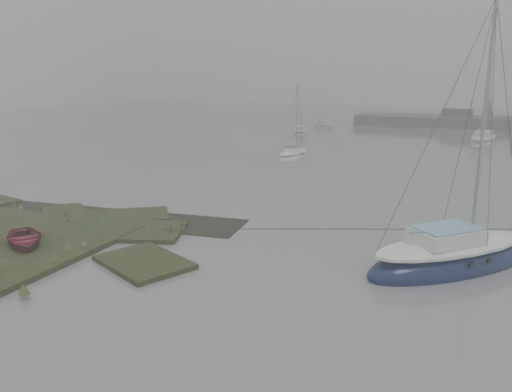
# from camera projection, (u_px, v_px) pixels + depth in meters

# --- Properties ---
(ground) EXTENTS (160.00, 160.00, 0.00)m
(ground) POSITION_uv_depth(u_px,v_px,m) (333.00, 153.00, 46.23)
(ground) COLOR slate
(ground) RESTS_ON ground
(sailboat_main) EXTENTS (6.72, 6.88, 10.22)m
(sailboat_main) POSITION_uv_depth(u_px,v_px,m) (450.00, 259.00, 18.34)
(sailboat_main) COLOR #0F1739
(sailboat_main) RESTS_ON ground
(sailboat_white) EXTENTS (1.95, 5.01, 6.93)m
(sailboat_white) POSITION_uv_depth(u_px,v_px,m) (293.00, 156.00, 42.84)
(sailboat_white) COLOR silver
(sailboat_white) RESTS_ON ground
(sailboat_far_a) EXTENTS (2.88, 5.19, 6.96)m
(sailboat_far_a) POSITION_uv_depth(u_px,v_px,m) (300.00, 133.00, 60.87)
(sailboat_far_a) COLOR #A4A9AE
(sailboat_far_a) RESTS_ON ground
(sailboat_far_b) EXTENTS (3.50, 7.16, 9.69)m
(sailboat_far_b) POSITION_uv_depth(u_px,v_px,m) (483.00, 142.00, 51.45)
(sailboat_far_b) COLOR #A4A7AE
(sailboat_far_b) RESTS_ON ground
(sailboat_far_c) EXTENTS (4.41, 4.01, 6.35)m
(sailboat_far_c) POSITION_uv_depth(u_px,v_px,m) (324.00, 126.00, 69.32)
(sailboat_far_c) COLOR #9EA2A6
(sailboat_far_c) RESTS_ON ground
(dinghy) EXTENTS (3.45, 3.30, 0.58)m
(dinghy) POSITION_uv_depth(u_px,v_px,m) (24.00, 238.00, 20.07)
(dinghy) COLOR maroon
(dinghy) RESTS_ON marsh_bank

